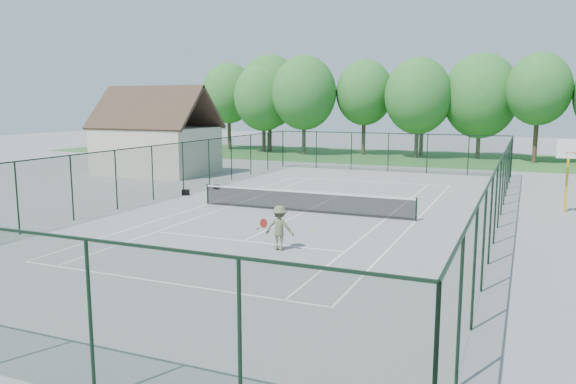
% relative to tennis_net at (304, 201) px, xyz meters
% --- Properties ---
extents(ground, '(140.00, 140.00, 0.00)m').
position_rel_tennis_net_xyz_m(ground, '(0.00, 0.00, -0.58)').
color(ground, gray).
rests_on(ground, ground).
extents(grass_far, '(80.00, 16.00, 0.01)m').
position_rel_tennis_net_xyz_m(grass_far, '(0.00, 30.00, -0.57)').
color(grass_far, '#37722E').
rests_on(grass_far, ground).
extents(court_lines, '(11.05, 23.85, 0.01)m').
position_rel_tennis_net_xyz_m(court_lines, '(0.00, 0.00, -0.57)').
color(court_lines, white).
rests_on(court_lines, ground).
extents(tennis_net, '(11.08, 0.08, 1.10)m').
position_rel_tennis_net_xyz_m(tennis_net, '(0.00, 0.00, 0.00)').
color(tennis_net, black).
rests_on(tennis_net, ground).
extents(fence_enclosure, '(18.05, 36.05, 3.02)m').
position_rel_tennis_net_xyz_m(fence_enclosure, '(0.00, 0.00, 0.98)').
color(fence_enclosure, '#183421').
rests_on(fence_enclosure, ground).
extents(utility_building, '(8.60, 6.27, 6.63)m').
position_rel_tennis_net_xyz_m(utility_building, '(-16.00, 10.00, 2.54)').
color(utility_building, beige).
rests_on(utility_building, ground).
extents(tree_line_far, '(39.40, 6.40, 9.70)m').
position_rel_tennis_net_xyz_m(tree_line_far, '(0.00, 30.00, 5.42)').
color(tree_line_far, '#493526').
rests_on(tree_line_far, ground).
extents(basketball_goal, '(1.20, 1.43, 3.65)m').
position_rel_tennis_net_xyz_m(basketball_goal, '(11.86, 4.52, 1.99)').
color(basketball_goal, gold).
rests_on(basketball_goal, ground).
extents(sports_bag_a, '(0.50, 0.41, 0.34)m').
position_rel_tennis_net_xyz_m(sports_bag_a, '(-8.23, 2.03, -0.40)').
color(sports_bag_a, black).
rests_on(sports_bag_a, ground).
extents(sports_bag_b, '(0.37, 0.26, 0.27)m').
position_rel_tennis_net_xyz_m(sports_bag_b, '(-7.75, 4.78, -0.44)').
color(sports_bag_b, black).
rests_on(sports_bag_b, ground).
extents(tennis_player, '(2.05, 0.95, 1.66)m').
position_rel_tennis_net_xyz_m(tennis_player, '(1.82, -7.06, 0.25)').
color(tennis_player, '#626646').
rests_on(tennis_player, ground).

